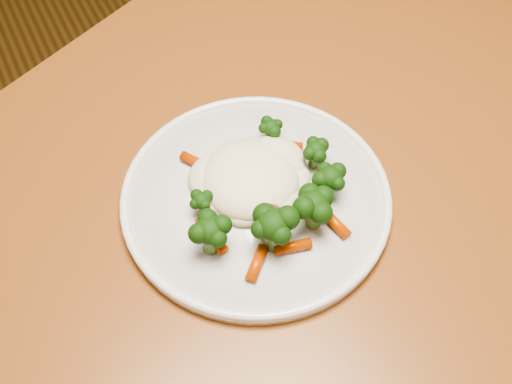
{
  "coord_description": "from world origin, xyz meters",
  "views": [
    {
      "loc": [
        -0.41,
        -0.63,
        1.34
      ],
      "look_at": [
        -0.22,
        -0.26,
        0.77
      ],
      "focal_mm": 45.0,
      "sensor_mm": 36.0,
      "label": 1
    }
  ],
  "objects": [
    {
      "name": "plate",
      "position": [
        -0.22,
        -0.26,
        0.76
      ],
      "size": [
        0.3,
        0.3,
        0.01
      ],
      "primitive_type": "cylinder",
      "color": "white",
      "rests_on": "dining_table"
    },
    {
      "name": "dining_table",
      "position": [
        -0.11,
        -0.25,
        0.65
      ],
      "size": [
        1.46,
        1.26,
        0.75
      ],
      "rotation": [
        0.0,
        0.0,
        0.43
      ],
      "color": "brown",
      "rests_on": "ground"
    },
    {
      "name": "meal",
      "position": [
        -0.22,
        -0.27,
        0.79
      ],
      "size": [
        0.19,
        0.19,
        0.05
      ],
      "color": "#F9EEC7",
      "rests_on": "plate"
    }
  ]
}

